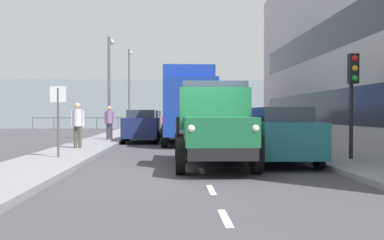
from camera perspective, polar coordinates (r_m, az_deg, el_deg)
name	(u,v)px	position (r m, az deg, el deg)	size (l,w,h in m)	color
ground_plane	(189,144)	(21.81, -0.46, -3.18)	(80.00, 80.00, 0.00)	#423F44
sidewalk_left	(278,142)	(22.43, 11.23, -2.89)	(2.29, 40.53, 0.15)	gray
sidewalk_right	(97,143)	(22.12, -12.32, -2.95)	(2.29, 40.53, 0.15)	gray
road_centreline_markings	(189,145)	(20.92, -0.37, -3.34)	(0.12, 35.56, 0.01)	silver
sea_horizon	(181,104)	(45.02, -1.50, 2.10)	(80.00, 0.80, 5.00)	#84939E
seawall_railing	(181,120)	(41.42, -1.42, 0.02)	(28.08, 0.08, 1.20)	#4C5156
truck_vintage_green	(214,126)	(12.30, 2.87, -0.83)	(2.17, 5.64, 2.43)	black
lorry_cargo_blue	(188,103)	(22.41, -0.54, 2.24)	(2.58, 8.20, 3.87)	#193899
car_teal_kerbside_near	(278,134)	(13.56, 11.24, -1.88)	(1.83, 4.35, 1.72)	#1E6670
car_black_kerbside_1	(248,128)	(18.74, 7.40, -1.11)	(1.91, 3.96, 1.72)	black
car_maroon_kerbside_2	(232,125)	(23.72, 5.31, -0.68)	(1.89, 4.47, 1.72)	maroon
car_navy_oppositeside_0	(142,125)	(23.26, -6.62, -0.72)	(1.84, 4.11, 1.72)	navy
car_silver_oppositeside_1	(147,123)	(28.49, -5.86, -0.42)	(1.84, 4.21, 1.72)	#B7BABF
car_red_oppositeside_2	(152,122)	(33.81, -5.33, -0.22)	(1.86, 4.23, 1.72)	#B21E1E
pedestrian_couple_a	(78,121)	(18.01, -14.78, -0.18)	(0.53, 0.34, 1.81)	#4C473D
pedestrian_by_lamp	(78,120)	(20.70, -14.74, -0.01)	(0.53, 0.34, 1.83)	#4C473D
pedestrian_near_railing	(109,120)	(23.39, -10.79, 0.02)	(0.53, 0.34, 1.77)	#383342
traffic_light_near	(353,83)	(14.12, 20.34, 4.60)	(0.28, 0.41, 3.20)	black
lamp_post_promenade	(110,77)	(25.15, -10.77, 5.57)	(0.32, 1.14, 5.71)	#59595B
lamp_post_far	(129,82)	(37.42, -8.21, 4.93)	(0.32, 1.14, 6.83)	#59595B
street_sign	(58,109)	(14.38, -17.16, 1.39)	(0.50, 0.07, 2.25)	#4C4C4C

